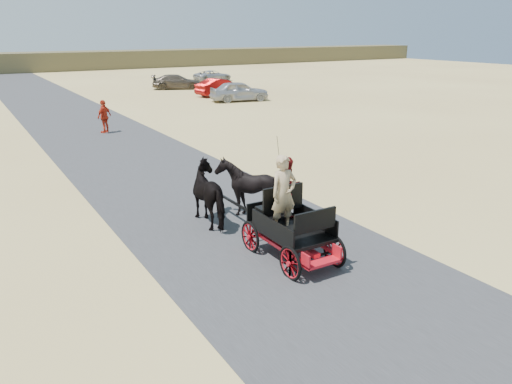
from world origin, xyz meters
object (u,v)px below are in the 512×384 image
carriage (291,244)px  car_c (177,82)px  horse_right (247,188)px  horse_left (213,194)px  car_b (221,87)px  pedestrian (104,116)px  car_a (239,91)px  car_d (213,76)px

carriage → car_c: bearing=71.6°
carriage → horse_right: 3.09m
horse_left → horse_right: bearing=-180.0°
horse_right → car_b: bearing=-115.7°
horse_left → pedestrian: (0.90, 14.56, 0.02)m
car_a → car_b: bearing=5.7°
horse_left → pedestrian: bearing=-93.6°
carriage → car_a: 27.63m
car_b → horse_left: bearing=143.4°
car_b → carriage: bearing=146.9°
carriage → pedestrian: (0.35, 17.56, 0.50)m
carriage → car_c: car_c is taller
carriage → car_a: car_a is taller
pedestrian → car_d: bearing=-164.9°
horse_left → carriage: bearing=100.4°
horse_left → car_b: size_ratio=0.47×
carriage → car_b: car_b is taller
pedestrian → car_a: (12.09, 7.10, -0.11)m
horse_right → pedestrian: size_ratio=0.98×
horse_right → car_d: 40.51m
horse_left → car_d: bearing=-116.4°
pedestrian → horse_left: bearing=49.6°
horse_right → horse_left: bearing=0.0°
horse_left → car_b: bearing=-117.7°
pedestrian → car_c: 20.58m
horse_left → car_d: (18.23, 36.71, -0.28)m
pedestrian → carriage: bearing=52.0°
pedestrian → car_a: bearing=173.5°
pedestrian → car_b: bearing=-175.9°
carriage → car_b: size_ratio=0.57×
horse_right → car_b: horse_right is taller
horse_right → car_a: size_ratio=0.38×
pedestrian → car_a: size_ratio=0.39×
horse_left → car_a: horse_left is taller
car_c → horse_left: bearing=-177.3°
car_b → car_a: bearing=166.5°
car_b → car_c: bearing=1.3°
carriage → car_b: 31.04m
pedestrian → car_c: (11.22, 17.25, -0.21)m
car_a → car_c: (-0.87, 10.15, -0.10)m
carriage → horse_right: size_ratio=1.41×
horse_right → car_a: (11.90, 21.66, -0.10)m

